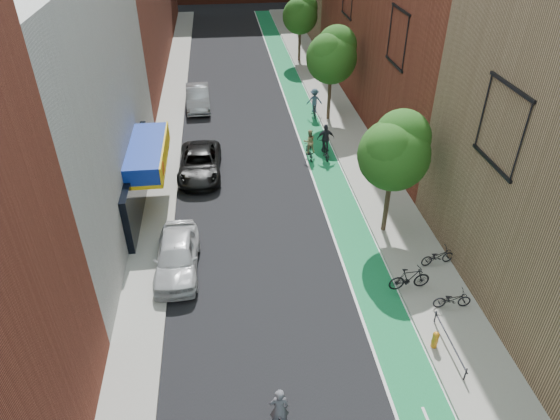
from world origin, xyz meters
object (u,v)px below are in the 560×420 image
object	(u,v)px
cyclist_lane_mid	(326,145)
cyclist_lead	(279,420)
parked_car_white	(177,256)
cyclist_lane_far	(314,104)
parked_car_silver	(198,97)
cyclist_lane_near	(309,146)
parked_car_black	(200,163)
fire_hydrant	(435,339)

from	to	relation	value
cyclist_lane_mid	cyclist_lead	bearing A→B (deg)	75.39
parked_car_white	cyclist_lane_far	xyz separation A→B (m)	(9.30, 16.57, 0.16)
parked_car_silver	cyclist_lane_far	world-z (taller)	cyclist_lane_far
cyclist_lead	cyclist_lane_mid	world-z (taller)	cyclist_lane_mid
cyclist_lead	cyclist_lane_near	distance (m)	19.13
parked_car_white	cyclist_lane_far	distance (m)	19.00
parked_car_white	cyclist_lane_near	xyz separation A→B (m)	(7.80, 10.07, -0.00)
cyclist_lane_far	cyclist_lane_mid	bearing A→B (deg)	89.92
cyclist_lead	cyclist_lane_near	size ratio (longest dim) A/B	1.09
parked_car_white	parked_car_silver	world-z (taller)	parked_car_silver
parked_car_black	cyclist_lane_near	distance (m)	7.00
cyclist_lane_mid	fire_hydrant	size ratio (longest dim) A/B	2.96
parked_car_white	cyclist_lane_near	size ratio (longest dim) A/B	2.50
cyclist_lead	cyclist_lane_mid	size ratio (longest dim) A/B	0.94
cyclist_lane_mid	cyclist_lane_far	size ratio (longest dim) A/B	1.05
parked_car_black	parked_car_silver	distance (m)	10.60
cyclist_lane_mid	cyclist_lane_far	distance (m)	6.52
parked_car_white	cyclist_lead	world-z (taller)	cyclist_lead
cyclist_lead	fire_hydrant	world-z (taller)	cyclist_lead
parked_car_black	fire_hydrant	world-z (taller)	parked_car_black
cyclist_lane_near	cyclist_lane_mid	bearing A→B (deg)	174.30
parked_car_black	cyclist_lane_near	xyz separation A→B (m)	(6.87, 1.30, 0.07)
parked_car_silver	cyclist_lane_near	size ratio (longest dim) A/B	2.59
parked_car_black	cyclist_lane_mid	xyz separation A→B (m)	(7.93, 1.30, 0.10)
parked_car_silver	cyclist_lane_mid	world-z (taller)	cyclist_lane_mid
cyclist_lane_far	fire_hydrant	distance (m)	22.47
cyclist_lead	fire_hydrant	bearing A→B (deg)	-156.39
parked_car_silver	parked_car_black	bearing A→B (deg)	-90.65
parked_car_black	fire_hydrant	bearing A→B (deg)	-56.83
parked_car_white	parked_car_black	world-z (taller)	parked_car_white
parked_car_white	parked_car_black	size ratio (longest dim) A/B	0.89
cyclist_lane_mid	cyclist_lane_far	world-z (taller)	cyclist_lane_mid
cyclist_lane_mid	cyclist_lane_far	xyz separation A→B (m)	(0.44, 6.51, 0.14)
cyclist_lane_mid	fire_hydrant	distance (m)	15.98
cyclist_lead	cyclist_lane_near	world-z (taller)	cyclist_lead
parked_car_white	cyclist_lane_mid	size ratio (longest dim) A/B	2.15
parked_car_silver	cyclist_lead	world-z (taller)	cyclist_lead
parked_car_white	cyclist_lead	xyz separation A→B (m)	(3.63, -8.60, -0.12)
parked_car_white	cyclist_lane_mid	bearing A→B (deg)	49.77
parked_car_silver	parked_car_white	bearing A→B (deg)	-94.03
parked_car_black	cyclist_lane_far	size ratio (longest dim) A/B	2.53
parked_car_black	parked_car_silver	world-z (taller)	parked_car_silver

